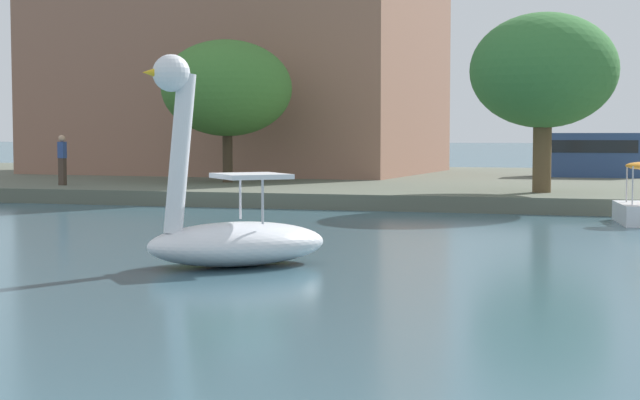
{
  "coord_description": "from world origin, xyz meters",
  "views": [
    {
      "loc": [
        2.5,
        -4.58,
        2.17
      ],
      "look_at": [
        -2.72,
        13.0,
        0.95
      ],
      "focal_mm": 55.37,
      "sensor_mm": 36.0,
      "label": 1
    }
  ],
  "objects_px": {
    "tree_sapling_by_fence": "(543,71)",
    "parked_van": "(588,153)",
    "swan_boat": "(230,227)",
    "person_on_path": "(62,159)",
    "tree_broadleaf_left": "(227,88)"
  },
  "relations": [
    {
      "from": "swan_boat",
      "to": "person_on_path",
      "type": "relative_size",
      "value": 2.03
    },
    {
      "from": "parked_van",
      "to": "tree_sapling_by_fence",
      "type": "bearing_deg",
      "value": -95.18
    },
    {
      "from": "tree_broadleaf_left",
      "to": "person_on_path",
      "type": "relative_size",
      "value": 3.4
    },
    {
      "from": "swan_boat",
      "to": "person_on_path",
      "type": "distance_m",
      "value": 18.54
    },
    {
      "from": "swan_boat",
      "to": "tree_broadleaf_left",
      "type": "xyz_separation_m",
      "value": [
        -7.19,
        17.81,
        3.15
      ]
    },
    {
      "from": "tree_sapling_by_fence",
      "to": "parked_van",
      "type": "height_order",
      "value": "tree_sapling_by_fence"
    },
    {
      "from": "person_on_path",
      "to": "parked_van",
      "type": "height_order",
      "value": "parked_van"
    },
    {
      "from": "tree_sapling_by_fence",
      "to": "parked_van",
      "type": "distance_m",
      "value": 11.79
    },
    {
      "from": "tree_broadleaf_left",
      "to": "person_on_path",
      "type": "xyz_separation_m",
      "value": [
        -4.58,
        -3.5,
        -2.46
      ]
    },
    {
      "from": "swan_boat",
      "to": "tree_broadleaf_left",
      "type": "distance_m",
      "value": 19.46
    },
    {
      "from": "swan_boat",
      "to": "tree_sapling_by_fence",
      "type": "height_order",
      "value": "tree_sapling_by_fence"
    },
    {
      "from": "tree_sapling_by_fence",
      "to": "tree_broadleaf_left",
      "type": "bearing_deg",
      "value": 164.48
    },
    {
      "from": "tree_broadleaf_left",
      "to": "swan_boat",
      "type": "bearing_deg",
      "value": -68.01
    },
    {
      "from": "person_on_path",
      "to": "parked_van",
      "type": "bearing_deg",
      "value": 35.13
    },
    {
      "from": "person_on_path",
      "to": "swan_boat",
      "type": "bearing_deg",
      "value": -50.57
    }
  ]
}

